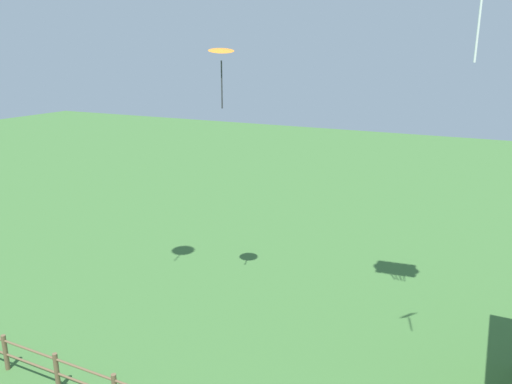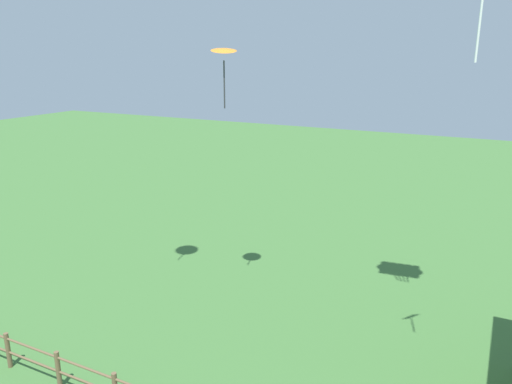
# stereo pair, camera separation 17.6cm
# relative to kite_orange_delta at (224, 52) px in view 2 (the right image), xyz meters

# --- Properties ---
(kite_orange_delta) EXTENTS (1.22, 1.22, 2.07)m
(kite_orange_delta) POSITION_rel_kite_orange_delta_xyz_m (0.00, 0.00, 0.00)
(kite_orange_delta) COLOR orange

